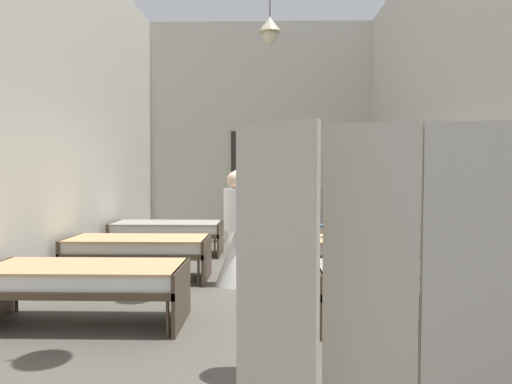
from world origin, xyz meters
TOP-DOWN VIEW (x-y plane):
  - ground_plane at (0.00, 0.00)m, footprint 5.86×10.78m
  - room_shell at (0.00, 1.15)m, footprint 5.66×10.38m
  - bed_left_row_0 at (-1.58, -1.90)m, footprint 1.90×0.84m
  - bed_right_row_0 at (1.58, -1.90)m, footprint 1.90×0.84m
  - bed_left_row_1 at (-1.58, 0.00)m, footprint 1.90×0.84m
  - bed_right_row_1 at (1.58, 0.00)m, footprint 1.90×0.84m
  - bed_left_row_2 at (-1.58, 1.90)m, footprint 1.90×0.84m
  - bed_right_row_2 at (1.58, 1.90)m, footprint 1.90×0.84m
  - nurse_near_aisle at (-0.24, -0.26)m, footprint 0.52×0.52m
  - nurse_mid_aisle at (0.24, -3.01)m, footprint 0.52×0.52m
  - nurse_far_aisle at (-0.47, 3.52)m, footprint 0.52×0.52m
  - patient_seated_primary at (1.23, 1.90)m, footprint 0.44×0.44m
  - patient_seated_secondary at (1.23, 0.06)m, footprint 0.44×0.44m
  - potted_plant at (-0.12, 4.00)m, footprint 0.52×0.52m
  - privacy_screen at (0.63, -4.36)m, footprint 1.23×0.27m

SIDE VIEW (x-z plane):
  - ground_plane at x=0.00m, z-range -0.10..0.00m
  - bed_left_row_0 at x=-1.58m, z-range 0.15..0.73m
  - bed_right_row_0 at x=1.58m, z-range 0.15..0.73m
  - bed_left_row_1 at x=-1.58m, z-range 0.15..0.73m
  - bed_right_row_1 at x=1.58m, z-range 0.15..0.73m
  - bed_left_row_2 at x=-1.58m, z-range 0.15..0.73m
  - bed_right_row_2 at x=1.58m, z-range 0.15..0.73m
  - nurse_near_aisle at x=-0.24m, z-range -0.21..1.27m
  - nurse_mid_aisle at x=0.24m, z-range -0.21..1.27m
  - nurse_far_aisle at x=-0.47m, z-range -0.21..1.27m
  - potted_plant at x=-0.12m, z-range 0.12..1.48m
  - privacy_screen at x=0.63m, z-range 0.00..1.70m
  - patient_seated_primary at x=1.23m, z-range 0.47..1.27m
  - patient_seated_secondary at x=1.23m, z-range 0.47..1.27m
  - room_shell at x=0.00m, z-range 0.01..5.01m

